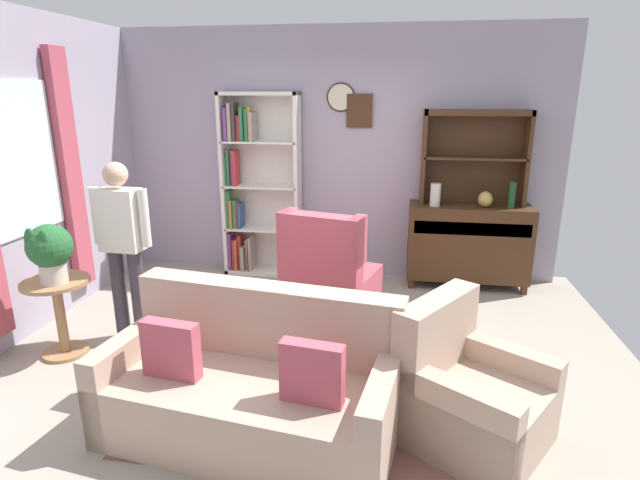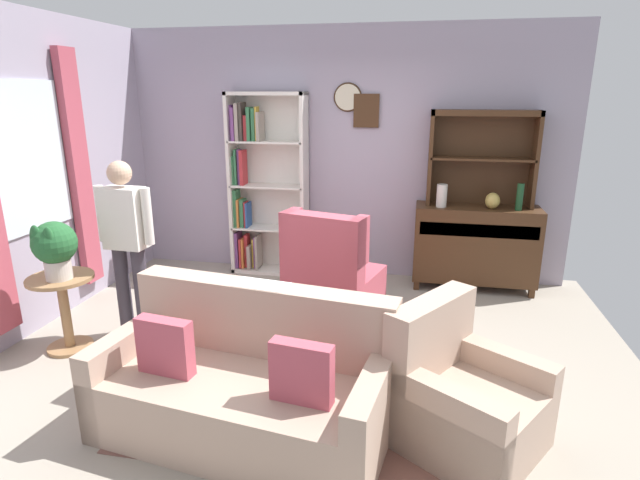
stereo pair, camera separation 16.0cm
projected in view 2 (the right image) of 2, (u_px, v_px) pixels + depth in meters
The scene contains 18 objects.
ground_plane at pixel (303, 357), 4.18m from camera, with size 5.40×4.60×0.02m, color #9E9384.
wall_back at pixel (344, 155), 5.78m from camera, with size 5.00×0.09×2.80m.
wall_left at pixel (13, 178), 4.28m from camera, with size 0.16×4.20×2.80m.
area_rug at pixel (320, 378), 3.85m from camera, with size 2.32×2.17×0.01m, color brown.
bookshelf at pixel (262, 186), 5.88m from camera, with size 0.90×0.30×2.10m.
sideboard at pixel (475, 244), 5.50m from camera, with size 1.30×0.45×0.92m.
sideboard_hutch at pixel (483, 145), 5.31m from camera, with size 1.10×0.26×1.00m.
vase_tall at pixel (442, 196), 5.35m from camera, with size 0.11×0.11×0.24m, color beige.
vase_round at pixel (493, 201), 5.27m from camera, with size 0.15×0.15×0.17m, color tan.
bottle_wine at pixel (520, 197), 5.19m from camera, with size 0.07×0.07×0.28m, color #194223.
couch_floral at pixel (246, 386), 3.19m from camera, with size 1.90×1.10×0.90m.
armchair_floral at pixel (463, 400), 3.08m from camera, with size 1.07×1.06×0.88m.
wingback_chair at pixel (331, 278), 4.85m from camera, with size 0.96×0.98×1.05m.
plant_stand at pixel (64, 305), 4.19m from camera, with size 0.52×0.52×0.65m.
potted_plant_large at pixel (54, 246), 3.99m from camera, with size 0.34×0.34×0.47m.
person_reading at pixel (127, 238), 4.30m from camera, with size 0.52×0.22×1.56m.
coffee_table at pixel (308, 333), 3.80m from camera, with size 0.80×0.50×0.42m.
book_stack at pixel (323, 318), 3.80m from camera, with size 0.22×0.14×0.10m.
Camera 2 is at (0.86, -3.63, 2.10)m, focal length 28.38 mm.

